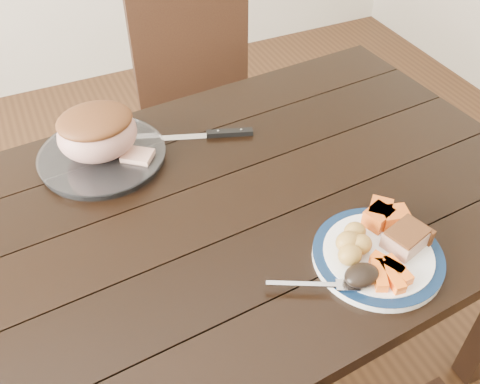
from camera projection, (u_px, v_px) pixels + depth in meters
name	position (u px, v px, depth m)	size (l,w,h in m)	color
ground	(214.00, 381.00, 1.69)	(4.00, 4.00, 0.00)	#472B16
dining_table	(205.00, 242.00, 1.24)	(1.67, 1.03, 0.75)	black
chair_far	(203.00, 102.00, 1.91)	(0.44, 0.45, 0.93)	black
dinner_plate	(377.00, 257.00, 1.08)	(0.26, 0.26, 0.02)	white
plate_rim	(378.00, 254.00, 1.07)	(0.26, 0.26, 0.02)	#0B1D38
serving_platter	(103.00, 157.00, 1.31)	(0.30, 0.30, 0.02)	white
pork_slice	(406.00, 239.00, 1.07)	(0.08, 0.06, 0.04)	tan
roasted_potatoes	(353.00, 243.00, 1.06)	(0.09, 0.09, 0.04)	gold
carrot_batons	(389.00, 272.00, 1.02)	(0.08, 0.10, 0.02)	orange
pumpkin_wedges	(384.00, 215.00, 1.12)	(0.10, 0.09, 0.04)	orange
dark_mushroom	(362.00, 275.00, 1.01)	(0.07, 0.05, 0.03)	black
fork	(320.00, 285.00, 1.01)	(0.17, 0.10, 0.00)	silver
roast_joint	(98.00, 134.00, 1.26)	(0.19, 0.16, 0.12)	tan
cut_slice	(138.00, 156.00, 1.29)	(0.07, 0.06, 0.02)	tan
carving_knife	(215.00, 134.00, 1.38)	(0.31, 0.13, 0.01)	silver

